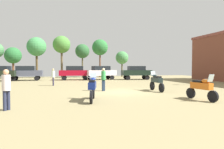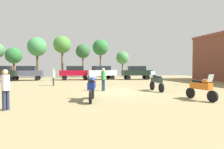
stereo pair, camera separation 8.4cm
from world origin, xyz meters
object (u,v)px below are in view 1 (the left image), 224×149
motorcycle_3 (156,81)px  tree_5 (37,47)px  car_4 (75,72)px  person_1 (6,86)px  tree_4 (100,48)px  tree_6 (82,51)px  car_1 (0,72)px  tree_3 (122,58)px  car_3 (26,72)px  tree_1 (13,56)px  car_2 (101,72)px  tree_7 (62,45)px  motorcycle_6 (202,87)px  motorcycle_2 (92,87)px  person_2 (53,76)px  person_3 (103,78)px  car_5 (136,72)px

motorcycle_3 → tree_5: 25.22m
car_4 → person_1: bearing=171.6°
tree_4 → tree_6: 3.35m
car_1 → tree_5: 9.07m
tree_5 → tree_3: bearing=0.1°
car_4 → tree_5: (-6.02, 7.23, 4.12)m
car_3 → tree_1: bearing=27.4°
car_1 → car_2: same height
car_2 → tree_7: (-5.61, 8.12, 4.63)m
tree_7 → motorcycle_6: bearing=-73.8°
motorcycle_2 → tree_7: tree_7 is taller
person_2 → tree_4: tree_4 is taller
person_3 → tree_6: bearing=-124.6°
motorcycle_6 → tree_3: size_ratio=0.43×
car_4 → tree_6: bearing=-11.8°
car_3 → person_3: (8.03, -14.22, -0.14)m
car_2 → person_3: bearing=158.7°
car_2 → tree_7: 10.91m
motorcycle_2 → motorcycle_3: size_ratio=1.05×
person_3 → car_4: bearing=-117.8°
car_5 → tree_7: bearing=53.8°
car_2 → car_5: same height
motorcycle_3 → car_5: 14.05m
car_1 → car_5: same height
tree_1 → tree_3: tree_1 is taller
motorcycle_6 → tree_1: bearing=-68.4°
car_4 → tree_5: 10.27m
car_4 → tree_3: size_ratio=0.90×
person_3 → motorcycle_3: bearing=131.5°
motorcycle_2 → person_1: person_1 is taller
tree_1 → tree_4: 14.50m
tree_4 → tree_5: tree_5 is taller
car_4 → car_5: 9.01m
motorcycle_6 → person_3: (-4.48, 5.40, 0.32)m
person_3 → tree_7: 22.25m
motorcycle_2 → motorcycle_6: size_ratio=1.09×
motorcycle_6 → tree_3: tree_3 is taller
motorcycle_6 → person_1: bearing=-8.3°
car_3 → tree_1: size_ratio=0.86×
person_2 → tree_7: 16.75m
tree_3 → tree_4: 4.68m
motorcycle_6 → tree_6: (-4.23, 25.68, 3.92)m
tree_1 → motorcycle_6: bearing=-58.5°
car_3 → tree_6: size_ratio=0.73×
motorcycle_6 → car_5: size_ratio=0.48×
car_1 → tree_6: size_ratio=0.76×
tree_1 → tree_5: tree_5 is taller
motorcycle_2 → tree_7: size_ratio=0.31×
motorcycle_3 → person_2: 10.23m
car_1 → car_2: bearing=-83.4°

